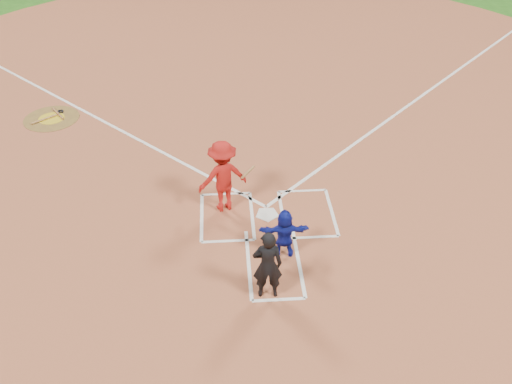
{
  "coord_description": "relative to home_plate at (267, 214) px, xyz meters",
  "views": [
    {
      "loc": [
        -1.01,
        -10.82,
        8.65
      ],
      "look_at": [
        -0.3,
        -0.4,
        1.0
      ],
      "focal_mm": 40.0,
      "sensor_mm": 36.0,
      "label": 1
    }
  ],
  "objects": [
    {
      "name": "batter_at_plate",
      "position": [
        -1.04,
        0.35,
        0.93
      ],
      "size": [
        1.47,
        1.06,
        1.87
      ],
      "color": "#AE1713",
      "rests_on": "home_plate_dirt"
    },
    {
      "name": "umpire",
      "position": [
        -0.22,
        -2.63,
        0.81
      ],
      "size": [
        0.61,
        0.4,
        1.64
      ],
      "primitive_type": "imported",
      "rotation": [
        0.0,
        0.0,
        3.12
      ],
      "color": "black",
      "rests_on": "home_plate_dirt"
    },
    {
      "name": "home_plate_dirt",
      "position": [
        0.0,
        6.0,
        -0.01
      ],
      "size": [
        28.0,
        28.0,
        0.01
      ],
      "primitive_type": "cylinder",
      "color": "#974D31",
      "rests_on": "ground"
    },
    {
      "name": "ground",
      "position": [
        0.0,
        0.0,
        -0.02
      ],
      "size": [
        120.0,
        120.0,
        0.0
      ],
      "primitive_type": "plane",
      "color": "#225A16",
      "rests_on": "ground"
    },
    {
      "name": "chalk_markings",
      "position": [
        0.0,
        5.29,
        -0.01
      ],
      "size": [
        28.35,
        17.32,
        0.01
      ],
      "color": "white",
      "rests_on": "home_plate_dirt"
    },
    {
      "name": "home_plate",
      "position": [
        0.0,
        0.0,
        0.0
      ],
      "size": [
        0.6,
        0.6,
        0.02
      ],
      "primitive_type": "cylinder",
      "rotation": [
        0.0,
        0.0,
        3.14
      ],
      "color": "white",
      "rests_on": "home_plate_dirt"
    },
    {
      "name": "on_deck_bat_b",
      "position": [
        -6.5,
        5.15,
        0.03
      ],
      "size": [
        0.69,
        0.58,
        0.06
      ],
      "primitive_type": "cylinder",
      "rotation": [
        1.57,
        0.0,
        -0.88
      ],
      "color": "olive",
      "rests_on": "on_deck_circle"
    },
    {
      "name": "on_deck_circle",
      "position": [
        -6.3,
        5.25,
        -0.0
      ],
      "size": [
        1.7,
        1.7,
        0.01
      ],
      "primitive_type": "cylinder",
      "color": "brown",
      "rests_on": "home_plate_dirt"
    },
    {
      "name": "catcher",
      "position": [
        0.25,
        -1.44,
        0.59
      ],
      "size": [
        1.11,
        0.36,
        1.2
      ],
      "primitive_type": "imported",
      "rotation": [
        0.0,
        0.0,
        3.14
      ],
      "color": "#121D98",
      "rests_on": "home_plate_dirt"
    },
    {
      "name": "on_deck_bat_a",
      "position": [
        -6.15,
        5.5,
        0.03
      ],
      "size": [
        0.51,
        0.74,
        0.06
      ],
      "primitive_type": "cylinder",
      "rotation": [
        1.57,
        0.0,
        0.57
      ],
      "color": "#955E36",
      "rests_on": "on_deck_circle"
    },
    {
      "name": "bat_weight_donut",
      "position": [
        -6.1,
        5.65,
        0.03
      ],
      "size": [
        0.19,
        0.19,
        0.05
      ],
      "primitive_type": "torus",
      "color": "black",
      "rests_on": "on_deck_circle"
    },
    {
      "name": "on_deck_logo",
      "position": [
        -6.3,
        5.25,
        0.0
      ],
      "size": [
        0.8,
        0.8,
        0.0
      ],
      "primitive_type": "cylinder",
      "color": "gold",
      "rests_on": "on_deck_circle"
    }
  ]
}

